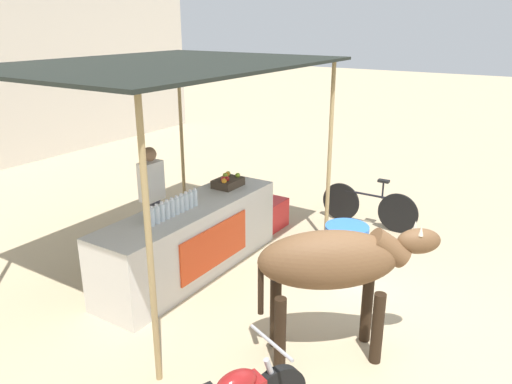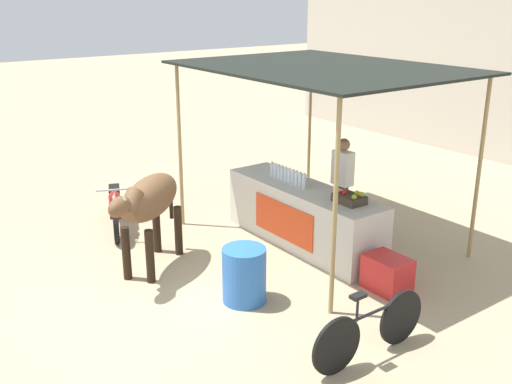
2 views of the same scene
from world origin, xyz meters
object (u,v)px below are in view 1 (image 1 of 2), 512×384
object	(u,v)px
bicycle_leaning	(369,206)
cooler_box	(269,214)
water_barrel	(346,252)
cow	(335,264)
fruit_crate	(228,182)
stall_counter	(191,239)
vendor_behind_counter	(153,202)

from	to	relation	value
bicycle_leaning	cooler_box	bearing A→B (deg)	125.50
cooler_box	water_barrel	bearing A→B (deg)	-117.17
cow	bicycle_leaning	xyz separation A→B (m)	(3.48, 0.90, -0.68)
fruit_crate	cow	xyz separation A→B (m)	(-1.57, -2.42, -0.00)
stall_counter	cow	world-z (taller)	cow
bicycle_leaning	fruit_crate	bearing A→B (deg)	141.41
fruit_crate	water_barrel	world-z (taller)	fruit_crate
water_barrel	vendor_behind_counter	bearing A→B (deg)	109.36
fruit_crate	cooler_box	world-z (taller)	fruit_crate
stall_counter	cooler_box	distance (m)	1.90
fruit_crate	water_barrel	bearing A→B (deg)	-88.88
vendor_behind_counter	water_barrel	distance (m)	2.79
bicycle_leaning	stall_counter	bearing A→B (deg)	152.83
stall_counter	cow	xyz separation A→B (m)	(-0.62, -2.36, 0.55)
water_barrel	cooler_box	bearing A→B (deg)	62.83
water_barrel	cow	xyz separation A→B (m)	(-1.61, -0.52, 0.66)
water_barrel	cow	size ratio (longest dim) A/B	0.45
vendor_behind_counter	cow	bearing A→B (deg)	-102.62
stall_counter	fruit_crate	distance (m)	1.10
cooler_box	water_barrel	xyz separation A→B (m)	(-0.89, -1.74, 0.13)
bicycle_leaning	cow	bearing A→B (deg)	-165.56
vendor_behind_counter	bicycle_leaning	world-z (taller)	vendor_behind_counter
cow	cooler_box	bearing A→B (deg)	42.15
fruit_crate	vendor_behind_counter	distance (m)	1.13
stall_counter	bicycle_leaning	size ratio (longest dim) A/B	1.81
cooler_box	cow	size ratio (longest dim) A/B	0.36
fruit_crate	water_barrel	size ratio (longest dim) A/B	0.59
vendor_behind_counter	fruit_crate	bearing A→B (deg)	-38.60
fruit_crate	cow	world-z (taller)	cow
cooler_box	vendor_behind_counter	bearing A→B (deg)	154.77
cow	bicycle_leaning	bearing A→B (deg)	14.44
cooler_box	bicycle_leaning	size ratio (longest dim) A/B	0.36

